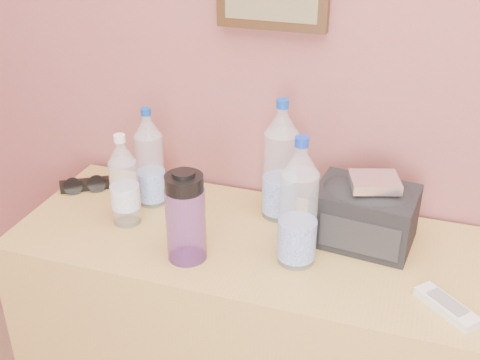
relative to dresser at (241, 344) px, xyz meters
name	(u,v)px	position (x,y,z in m)	size (l,w,h in m)	color
dresser	(241,344)	(0.00, 0.00, 0.00)	(1.24, 0.52, 0.77)	tan
pet_large_b	(150,162)	(-0.31, 0.10, 0.52)	(0.08, 0.08, 0.30)	silver
pet_large_c	(280,166)	(0.07, 0.14, 0.54)	(0.09, 0.09, 0.35)	silver
pet_large_d	(298,209)	(0.17, -0.06, 0.54)	(0.09, 0.09, 0.34)	white
pet_small	(124,185)	(-0.33, -0.03, 0.50)	(0.08, 0.08, 0.27)	silver
nalgene_bottle	(186,216)	(-0.10, -0.13, 0.51)	(0.10, 0.10, 0.25)	#633083
sunglasses	(85,185)	(-0.54, 0.09, 0.41)	(0.15, 0.06, 0.04)	black
ac_remote	(447,307)	(0.53, -0.14, 0.40)	(0.16, 0.05, 0.02)	silver
toiletry_bag	(365,212)	(0.31, 0.09, 0.47)	(0.25, 0.18, 0.17)	black
foil_packet	(375,182)	(0.33, 0.07, 0.57)	(0.12, 0.10, 0.03)	silver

